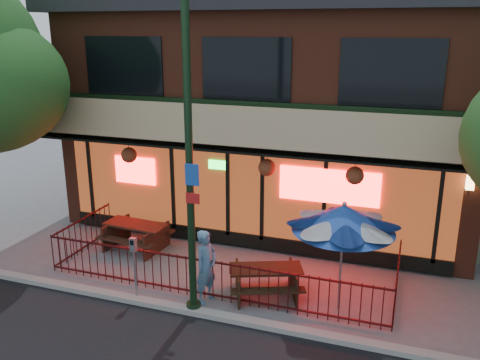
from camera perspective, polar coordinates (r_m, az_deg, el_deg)
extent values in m
plane|color=gray|center=(11.99, -4.40, -13.50)|extent=(80.00, 80.00, 0.00)
cube|color=#999993|center=(11.57, -5.43, -14.40)|extent=(80.00, 0.25, 0.12)
cube|color=brown|center=(17.41, 4.89, 7.51)|extent=(12.00, 8.00, 6.50)
cube|color=#59230F|center=(14.03, 0.61, -1.44)|extent=(11.00, 0.06, 2.60)
cube|color=#FF0C0C|center=(13.30, 9.94, -0.69)|extent=(2.60, 0.04, 0.90)
cube|color=#FF0C0C|center=(15.24, -11.69, 1.07)|extent=(1.30, 0.04, 0.80)
cube|color=tan|center=(13.11, -0.03, 5.85)|extent=(12.20, 1.33, 1.26)
cube|color=black|center=(14.90, -12.90, 12.39)|extent=(2.40, 0.06, 1.60)
cube|color=black|center=(13.37, 0.66, 12.34)|extent=(2.40, 0.06, 1.60)
cube|color=black|center=(12.69, 16.58, 11.43)|extent=(2.40, 0.06, 1.60)
cube|color=black|center=(14.50, 0.56, -6.74)|extent=(11.00, 0.12, 0.40)
cube|color=#FFC672|center=(13.02, 24.43, -0.28)|extent=(0.18, 0.18, 0.32)
cube|color=#3D0D0E|center=(11.70, -4.11, -9.01)|extent=(8.40, 0.04, 0.04)
cube|color=#3D0D0E|center=(12.09, -4.03, -12.56)|extent=(8.40, 0.04, 0.04)
cube|color=#3D0D0E|center=(14.73, -17.30, -4.21)|extent=(0.04, 2.60, 0.04)
cube|color=#3D0D0E|center=(12.07, 17.39, -8.94)|extent=(0.04, 2.60, 0.04)
cylinder|color=#3D0D0E|center=(11.90, -4.07, -10.97)|extent=(0.02, 0.02, 1.00)
cylinder|color=black|center=(10.31, -5.72, 2.47)|extent=(0.16, 0.16, 7.00)
cylinder|color=black|center=(11.62, -5.22, -14.00)|extent=(0.32, 0.32, 0.20)
cube|color=#194CB2|center=(10.21, -5.41, 0.59)|extent=(0.30, 0.02, 0.45)
cube|color=red|center=(10.36, -5.33, -2.07)|extent=(0.30, 0.02, 0.22)
cube|color=#3C2115|center=(15.11, -13.71, -5.77)|extent=(0.16, 1.28, 0.73)
cube|color=#3C2115|center=(14.36, -9.31, -6.72)|extent=(0.16, 1.28, 0.73)
cube|color=#3C2115|center=(14.59, -11.65, -4.92)|extent=(1.82, 0.88, 0.06)
cube|color=#3C2115|center=(14.30, -12.83, -6.73)|extent=(1.78, 0.42, 0.05)
cube|color=#3C2115|center=(15.11, -10.41, -5.28)|extent=(1.78, 0.42, 0.05)
cube|color=black|center=(12.02, -0.24, -11.48)|extent=(0.50, 1.14, 0.69)
cube|color=black|center=(12.14, 6.03, -11.28)|extent=(0.50, 1.14, 0.69)
cube|color=black|center=(11.90, 2.93, -9.93)|extent=(1.81, 1.27, 0.06)
cube|color=black|center=(11.58, 3.17, -12.30)|extent=(1.65, 0.87, 0.05)
cube|color=black|center=(12.48, 2.68, -10.03)|extent=(1.65, 0.87, 0.05)
cylinder|color=gray|center=(11.42, 11.28, -8.87)|extent=(0.05, 0.05, 2.31)
cone|color=#1C409B|center=(11.03, 11.57, -4.20)|extent=(2.20, 2.20, 0.58)
sphere|color=gray|center=(10.92, 11.66, -2.66)|extent=(0.10, 0.10, 0.10)
imported|color=teal|center=(11.62, -3.82, -9.68)|extent=(0.58, 0.73, 1.73)
cylinder|color=#A1A3A9|center=(11.97, -11.68, -10.45)|extent=(0.06, 0.06, 1.25)
cube|color=#A1A3A9|center=(11.65, -11.90, -7.12)|extent=(0.14, 0.12, 0.32)
cube|color=black|center=(11.58, -12.07, -6.92)|extent=(0.09, 0.01, 0.11)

